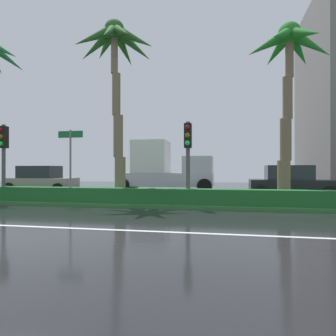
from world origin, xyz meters
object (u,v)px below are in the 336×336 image
at_px(street_name_sign, 70,156).
at_px(box_truck_lead, 165,169).
at_px(palm_tree_centre, 289,62).
at_px(car_in_traffic_leading, 41,180).
at_px(car_in_traffic_second, 291,182).
at_px(traffic_signal_median_left, 3,148).
at_px(traffic_signal_median_right, 188,147).
at_px(palm_tree_centre_left, 115,55).

distance_m(street_name_sign, box_truck_lead, 9.01).
bearing_deg(box_truck_lead, palm_tree_centre, -47.19).
bearing_deg(car_in_traffic_leading, street_name_sign, -48.03).
relative_size(street_name_sign, car_in_traffic_leading, 0.70).
height_order(car_in_traffic_leading, car_in_traffic_second, same).
bearing_deg(traffic_signal_median_left, car_in_traffic_leading, 108.97).
height_order(palm_tree_centre, traffic_signal_median_right, palm_tree_centre).
bearing_deg(street_name_sign, car_in_traffic_second, 29.20).
height_order(traffic_signal_median_left, car_in_traffic_leading, traffic_signal_median_left).
bearing_deg(palm_tree_centre_left, traffic_signal_median_right, -20.67).
distance_m(street_name_sign, car_in_traffic_second, 11.22).
bearing_deg(traffic_signal_median_left, palm_tree_centre_left, 18.17).
xyz_separation_m(palm_tree_centre, traffic_signal_median_left, (-12.12, -1.49, -3.48)).
bearing_deg(street_name_sign, box_truck_lead, 75.56).
height_order(palm_tree_centre, box_truck_lead, palm_tree_centre).
distance_m(palm_tree_centre_left, street_name_sign, 5.10).
bearing_deg(car_in_traffic_leading, palm_tree_centre, -16.76).
bearing_deg(street_name_sign, car_in_traffic_leading, 131.97).
bearing_deg(car_in_traffic_second, box_truck_lead, 156.39).
bearing_deg(car_in_traffic_leading, traffic_signal_median_left, -71.03).
bearing_deg(traffic_signal_median_right, traffic_signal_median_left, -178.68).
distance_m(palm_tree_centre, traffic_signal_median_left, 12.70).
xyz_separation_m(box_truck_lead, car_in_traffic_second, (7.49, -3.27, -0.72)).
height_order(traffic_signal_median_left, car_in_traffic_second, traffic_signal_median_left).
relative_size(car_in_traffic_leading, car_in_traffic_second, 1.00).
bearing_deg(traffic_signal_median_left, traffic_signal_median_right, 1.32).
bearing_deg(street_name_sign, palm_tree_centre, 9.66).
relative_size(palm_tree_centre_left, street_name_sign, 2.74).
bearing_deg(car_in_traffic_second, palm_tree_centre_left, -154.92).
relative_size(palm_tree_centre, traffic_signal_median_right, 2.29).
bearing_deg(palm_tree_centre_left, street_name_sign, -132.18).
bearing_deg(street_name_sign, traffic_signal_median_right, 2.49).
height_order(palm_tree_centre_left, traffic_signal_median_left, palm_tree_centre_left).
bearing_deg(traffic_signal_median_left, palm_tree_centre, 7.02).
relative_size(traffic_signal_median_right, car_in_traffic_second, 0.75).
relative_size(traffic_signal_median_right, box_truck_lead, 0.51).
relative_size(traffic_signal_median_right, street_name_sign, 1.08).
relative_size(traffic_signal_median_right, car_in_traffic_leading, 0.75).
height_order(traffic_signal_median_left, traffic_signal_median_right, traffic_signal_median_left).
distance_m(traffic_signal_median_right, car_in_traffic_leading, 11.61).
xyz_separation_m(palm_tree_centre_left, car_in_traffic_second, (8.34, 3.90, -5.91)).
height_order(traffic_signal_median_left, street_name_sign, traffic_signal_median_left).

